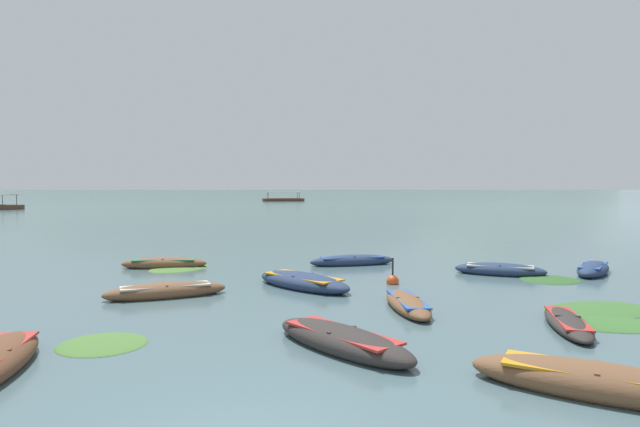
{
  "coord_description": "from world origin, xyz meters",
  "views": [
    {
      "loc": [
        1.45,
        -5.89,
        3.32
      ],
      "look_at": [
        -2.13,
        53.08,
        0.4
      ],
      "focal_mm": 28.95,
      "sensor_mm": 36.0,
      "label": 1
    }
  ],
  "objects_px": {
    "rowboat_10": "(303,282)",
    "mooring_buoy": "(393,281)",
    "ferry_0": "(283,199)",
    "rowboat_9": "(567,323)",
    "rowboat_1": "(500,270)",
    "rowboat_6": "(407,304)",
    "rowboat_4": "(593,269)",
    "rowboat_5": "(164,264)",
    "rowboat_0": "(352,261)",
    "rowboat_12": "(597,382)",
    "rowboat_7": "(166,291)",
    "rowboat_8": "(342,340)"
  },
  "relations": [
    {
      "from": "rowboat_8",
      "to": "ferry_0",
      "type": "height_order",
      "value": "ferry_0"
    },
    {
      "from": "rowboat_0",
      "to": "rowboat_7",
      "type": "bearing_deg",
      "value": -129.47
    },
    {
      "from": "rowboat_5",
      "to": "mooring_buoy",
      "type": "relative_size",
      "value": 3.46
    },
    {
      "from": "rowboat_8",
      "to": "rowboat_10",
      "type": "relative_size",
      "value": 0.89
    },
    {
      "from": "rowboat_4",
      "to": "rowboat_12",
      "type": "relative_size",
      "value": 0.81
    },
    {
      "from": "rowboat_7",
      "to": "rowboat_6",
      "type": "bearing_deg",
      "value": -9.03
    },
    {
      "from": "rowboat_6",
      "to": "rowboat_12",
      "type": "height_order",
      "value": "rowboat_12"
    },
    {
      "from": "rowboat_6",
      "to": "rowboat_12",
      "type": "xyz_separation_m",
      "value": [
        2.4,
        -5.73,
        0.06
      ]
    },
    {
      "from": "rowboat_4",
      "to": "rowboat_6",
      "type": "bearing_deg",
      "value": -141.18
    },
    {
      "from": "rowboat_7",
      "to": "mooring_buoy",
      "type": "height_order",
      "value": "mooring_buoy"
    },
    {
      "from": "rowboat_0",
      "to": "mooring_buoy",
      "type": "relative_size",
      "value": 3.74
    },
    {
      "from": "rowboat_1",
      "to": "mooring_buoy",
      "type": "bearing_deg",
      "value": -152.88
    },
    {
      "from": "ferry_0",
      "to": "rowboat_9",
      "type": "bearing_deg",
      "value": -79.17
    },
    {
      "from": "rowboat_7",
      "to": "rowboat_0",
      "type": "bearing_deg",
      "value": 50.53
    },
    {
      "from": "rowboat_1",
      "to": "rowboat_4",
      "type": "xyz_separation_m",
      "value": [
        3.65,
        0.37,
        0.01
      ]
    },
    {
      "from": "rowboat_10",
      "to": "mooring_buoy",
      "type": "bearing_deg",
      "value": 15.16
    },
    {
      "from": "rowboat_5",
      "to": "rowboat_4",
      "type": "bearing_deg",
      "value": -1.71
    },
    {
      "from": "rowboat_1",
      "to": "rowboat_10",
      "type": "relative_size",
      "value": 0.9
    },
    {
      "from": "rowboat_6",
      "to": "rowboat_9",
      "type": "height_order",
      "value": "rowboat_6"
    },
    {
      "from": "rowboat_5",
      "to": "rowboat_0",
      "type": "bearing_deg",
      "value": 9.17
    },
    {
      "from": "rowboat_6",
      "to": "rowboat_10",
      "type": "relative_size",
      "value": 0.88
    },
    {
      "from": "rowboat_7",
      "to": "rowboat_8",
      "type": "height_order",
      "value": "rowboat_8"
    },
    {
      "from": "rowboat_8",
      "to": "ferry_0",
      "type": "relative_size",
      "value": 0.33
    },
    {
      "from": "rowboat_0",
      "to": "rowboat_9",
      "type": "bearing_deg",
      "value": -62.37
    },
    {
      "from": "rowboat_6",
      "to": "rowboat_7",
      "type": "relative_size",
      "value": 0.94
    },
    {
      "from": "rowboat_4",
      "to": "rowboat_1",
      "type": "bearing_deg",
      "value": -174.18
    },
    {
      "from": "rowboat_10",
      "to": "ferry_0",
      "type": "xyz_separation_m",
      "value": [
        -15.47,
        111.63,
        0.25
      ]
    },
    {
      "from": "rowboat_1",
      "to": "rowboat_8",
      "type": "height_order",
      "value": "rowboat_8"
    },
    {
      "from": "rowboat_1",
      "to": "rowboat_6",
      "type": "distance_m",
      "value": 7.23
    },
    {
      "from": "rowboat_0",
      "to": "ferry_0",
      "type": "xyz_separation_m",
      "value": [
        -17.13,
        106.47,
        0.27
      ]
    },
    {
      "from": "rowboat_7",
      "to": "rowboat_9",
      "type": "distance_m",
      "value": 11.15
    },
    {
      "from": "rowboat_4",
      "to": "ferry_0",
      "type": "height_order",
      "value": "ferry_0"
    },
    {
      "from": "rowboat_0",
      "to": "rowboat_12",
      "type": "xyz_separation_m",
      "value": [
        3.9,
        -13.79,
        0.03
      ]
    },
    {
      "from": "rowboat_10",
      "to": "mooring_buoy",
      "type": "distance_m",
      "value": 3.16
    },
    {
      "from": "rowboat_0",
      "to": "rowboat_9",
      "type": "relative_size",
      "value": 1.16
    },
    {
      "from": "rowboat_7",
      "to": "rowboat_5",
      "type": "bearing_deg",
      "value": 110.75
    },
    {
      "from": "rowboat_0",
      "to": "rowboat_4",
      "type": "xyz_separation_m",
      "value": [
        9.3,
        -1.78,
        0.01
      ]
    },
    {
      "from": "rowboat_4",
      "to": "rowboat_8",
      "type": "height_order",
      "value": "rowboat_8"
    },
    {
      "from": "rowboat_1",
      "to": "rowboat_8",
      "type": "bearing_deg",
      "value": -121.69
    },
    {
      "from": "rowboat_8",
      "to": "rowboat_9",
      "type": "height_order",
      "value": "rowboat_8"
    },
    {
      "from": "rowboat_4",
      "to": "ferry_0",
      "type": "distance_m",
      "value": 111.43
    },
    {
      "from": "rowboat_4",
      "to": "rowboat_5",
      "type": "distance_m",
      "value": 17.15
    },
    {
      "from": "rowboat_5",
      "to": "rowboat_10",
      "type": "relative_size",
      "value": 0.91
    },
    {
      "from": "rowboat_12",
      "to": "rowboat_10",
      "type": "bearing_deg",
      "value": 122.8
    },
    {
      "from": "rowboat_4",
      "to": "rowboat_7",
      "type": "bearing_deg",
      "value": -161.08
    },
    {
      "from": "rowboat_4",
      "to": "rowboat_6",
      "type": "xyz_separation_m",
      "value": [
        -7.81,
        -6.28,
        -0.04
      ]
    },
    {
      "from": "rowboat_7",
      "to": "ferry_0",
      "type": "xyz_separation_m",
      "value": [
        -11.43,
        113.39,
        0.27
      ]
    },
    {
      "from": "rowboat_1",
      "to": "ferry_0",
      "type": "height_order",
      "value": "ferry_0"
    },
    {
      "from": "rowboat_7",
      "to": "rowboat_8",
      "type": "relative_size",
      "value": 1.05
    },
    {
      "from": "mooring_buoy",
      "to": "rowboat_6",
      "type": "bearing_deg",
      "value": -88.36
    }
  ]
}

